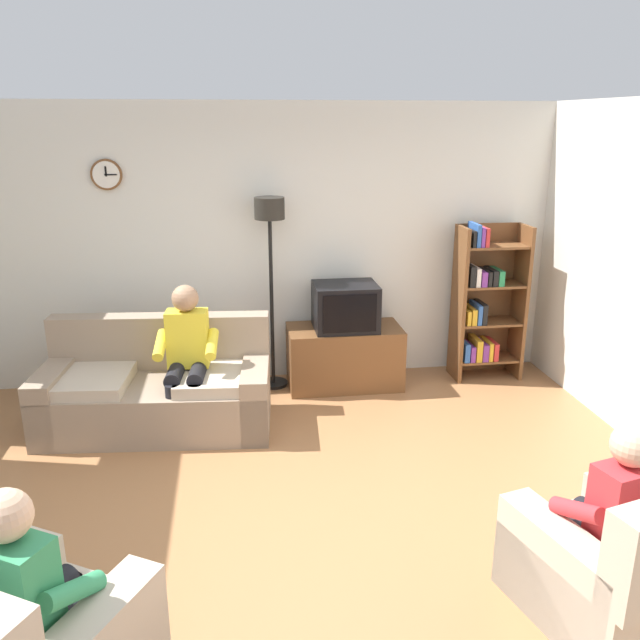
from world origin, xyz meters
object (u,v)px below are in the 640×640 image
at_px(person_on_couch, 187,352).
at_px(person_in_left_armchair, 35,586).
at_px(tv_stand, 344,357).
at_px(bookshelf, 484,302).
at_px(floor_lamp, 270,241).
at_px(person_in_right_armchair, 609,508).
at_px(couch, 157,391).
at_px(tv, 345,307).
at_px(armchair_near_bookshelf, 614,570).

distance_m(person_on_couch, person_in_left_armchair, 2.68).
bearing_deg(tv_stand, bookshelf, 2.77).
height_order(floor_lamp, person_in_right_armchair, floor_lamp).
relative_size(couch, tv_stand, 1.79).
bearing_deg(person_in_left_armchair, person_on_couch, 79.35).
relative_size(tv, armchair_near_bookshelf, 0.57).
xyz_separation_m(tv, person_in_left_armchair, (-1.95, -3.38, -0.21)).
relative_size(tv_stand, bookshelf, 0.69).
distance_m(tv, armchair_near_bookshelf, 3.41).
bearing_deg(tv_stand, floor_lamp, 171.90).
xyz_separation_m(couch, tv_stand, (1.73, 0.65, -0.01)).
height_order(floor_lamp, person_on_couch, floor_lamp).
xyz_separation_m(tv, bookshelf, (1.43, 0.09, -0.04)).
relative_size(armchair_near_bookshelf, person_on_couch, 0.85).
bearing_deg(floor_lamp, tv_stand, -8.10).
height_order(tv_stand, bookshelf, bookshelf).
height_order(tv_stand, person_in_right_armchair, person_in_right_armchair).
bearing_deg(floor_lamp, armchair_near_bookshelf, -65.42).
xyz_separation_m(floor_lamp, person_on_couch, (-0.76, -0.86, -0.75)).
bearing_deg(tv_stand, person_in_right_armchair, -75.48).
xyz_separation_m(bookshelf, person_in_left_armchair, (-3.38, -3.47, -0.17)).
relative_size(tv_stand, armchair_near_bookshelf, 1.05).
bearing_deg(person_in_right_armchair, bookshelf, 79.61).
bearing_deg(bookshelf, tv_stand, -177.23).
relative_size(tv, bookshelf, 0.38).
relative_size(floor_lamp, person_on_couch, 1.49).
bearing_deg(armchair_near_bookshelf, tv, 104.62).
distance_m(floor_lamp, person_in_right_armchair, 3.73).
bearing_deg(person_on_couch, armchair_near_bookshelf, -47.49).
distance_m(bookshelf, armchair_near_bookshelf, 3.43).
bearing_deg(person_in_left_armchair, tv_stand, 60.14).
xyz_separation_m(armchair_near_bookshelf, person_in_left_armchair, (-2.80, -0.12, 0.32)).
xyz_separation_m(floor_lamp, armchair_near_bookshelf, (1.55, -3.38, -1.16)).
bearing_deg(tv_stand, couch, -159.29).
bearing_deg(person_on_couch, tv, 26.93).
relative_size(floor_lamp, person_in_right_armchair, 1.65).
relative_size(bookshelf, person_on_couch, 1.28).
relative_size(tv_stand, person_in_right_armchair, 0.98).
bearing_deg(couch, bookshelf, 12.91).
distance_m(couch, armchair_near_bookshelf, 3.68).
height_order(couch, bookshelf, bookshelf).
bearing_deg(floor_lamp, person_in_left_armchair, -109.74).
bearing_deg(tv, couch, -160.00).
bearing_deg(person_in_left_armchair, armchair_near_bookshelf, 2.47).
xyz_separation_m(tv, person_in_right_armchair, (0.83, -3.17, -0.21)).
bearing_deg(person_on_couch, floor_lamp, 48.63).
relative_size(tv_stand, person_on_couch, 0.89).
bearing_deg(bookshelf, person_in_left_armchair, -134.23).
relative_size(armchair_near_bookshelf, person_in_right_armchair, 0.94).
height_order(couch, floor_lamp, floor_lamp).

